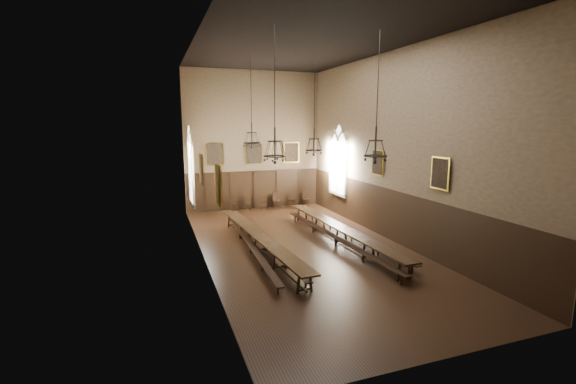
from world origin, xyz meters
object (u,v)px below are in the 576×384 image
table_right (341,235)px  chair_5 (276,203)px  chandelier_back_right (314,144)px  chandelier_back_left (252,137)px  bench_left_inner (272,245)px  chair_3 (247,206)px  chandelier_front_left (275,147)px  chair_7 (306,201)px  bench_left_outer (251,247)px  bench_right_outer (352,236)px  chair_2 (235,206)px  chandelier_front_right (375,148)px  table_left (260,243)px  chair_6 (292,203)px  chair_4 (264,205)px  bench_right_inner (335,240)px

table_right → chair_5: bearing=93.6°
table_right → chandelier_back_right: size_ratio=2.13×
chandelier_back_left → bench_left_inner: bearing=-86.5°
chair_3 → chandelier_front_left: 12.07m
chandelier_front_left → chair_7: bearing=62.7°
bench_left_outer → bench_right_outer: 5.05m
chair_2 → chandelier_back_right: chandelier_back_right is taller
bench_left_outer → bench_right_outer: bench_left_outer is taller
chandelier_back_left → chandelier_front_left: size_ratio=0.95×
bench_left_outer → chandelier_back_right: bearing=33.6°
chandelier_back_left → chandelier_front_right: (3.40, -5.72, -0.29)m
table_left → table_right: 3.98m
chandelier_front_right → chair_7: bearing=81.0°
chair_5 → chair_6: chair_5 is taller
chair_4 → chair_7: 3.06m
bench_right_inner → chandelier_back_right: 5.26m
chair_3 → chair_7: chair_7 is taller
bench_right_inner → chandelier_front_left: (-3.65, -2.31, 4.50)m
bench_left_outer → chair_5: bearing=65.3°
chandelier_front_left → chandelier_front_right: same height
bench_left_inner → chandelier_back_right: size_ratio=1.90×
bench_right_outer → chair_4: size_ratio=10.92×
chair_2 → chandelier_back_left: size_ratio=0.23×
chair_5 → chair_6: 1.15m
chair_3 → chandelier_back_right: 7.50m
bench_right_outer → chandelier_back_left: 6.86m
bench_left_inner → chair_3: 8.56m
chair_2 → chair_4: size_ratio=1.20×
bench_left_inner → chandelier_back_left: bearing=93.5°
chair_5 → table_right: bearing=-88.2°
table_left → chair_5: 9.10m
table_right → chandelier_front_right: 5.28m
chair_6 → chair_7: (0.99, -0.06, 0.02)m
table_left → chandelier_front_left: 5.14m
table_left → chandelier_back_right: (3.73, 2.74, 4.17)m
bench_left_inner → chair_7: bearing=59.1°
table_right → bench_right_outer: (0.63, 0.11, -0.14)m
table_left → chair_7: chair_7 is taller
chair_3 → chandelier_front_right: (2.33, -11.55, 4.45)m
table_right → chair_4: (-1.45, 8.43, -0.14)m
chair_6 → chandelier_back_left: 8.65m
chair_5 → chair_4: bearing=-177.7°
chair_6 → chandelier_back_left: size_ratio=0.20×
bench_left_inner → chandelier_front_right: (3.24, -3.04, 4.45)m
chandelier_front_left → bench_left_inner: bearing=76.3°
chair_4 → chair_7: size_ratio=0.89×
table_left → bench_left_outer: table_left is taller
table_right → bench_left_outer: size_ratio=1.10×
chair_4 → bench_right_inner: bearing=-70.2°
table_left → bench_left_outer: (-0.44, -0.03, -0.12)m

